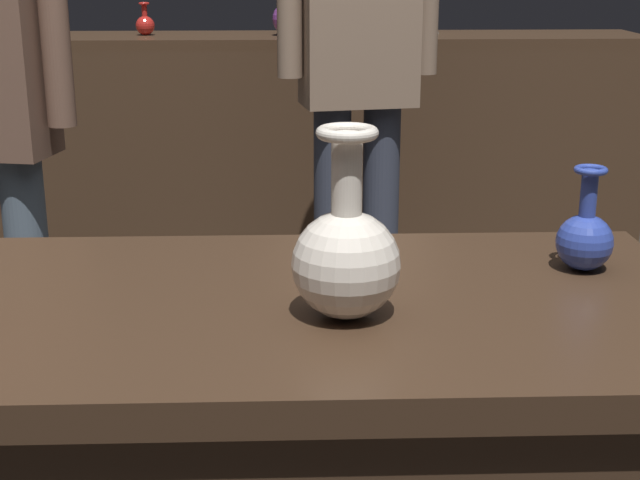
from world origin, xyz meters
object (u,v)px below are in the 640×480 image
visitor_center_back (358,45)px  shelf_vase_far_left (3,16)px  vase_tall_behind (585,237)px  vase_centerpiece (346,256)px  shelf_vase_left (145,24)px  shelf_vase_center (289,15)px

visitor_center_back → shelf_vase_far_left: bearing=-43.5°
vase_tall_behind → visitor_center_back: visitor_center_back is taller
vase_tall_behind → visitor_center_back: bearing=101.3°
vase_centerpiece → visitor_center_back: 1.50m
shelf_vase_left → shelf_vase_far_left: shelf_vase_far_left is taller
shelf_vase_left → visitor_center_back: 1.06m
vase_tall_behind → shelf_vase_far_left: bearing=125.1°
shelf_vase_center → shelf_vase_left: (-0.52, 0.03, -0.03)m
shelf_vase_far_left → visitor_center_back: bearing=-33.6°
vase_tall_behind → visitor_center_back: 1.35m
shelf_vase_center → shelf_vase_left: 0.52m
shelf_vase_center → shelf_vase_far_left: bearing=176.0°
vase_centerpiece → visitor_center_back: bearing=85.1°
vase_centerpiece → shelf_vase_far_left: shelf_vase_far_left is taller
vase_centerpiece → vase_tall_behind: bearing=25.2°
vase_centerpiece → shelf_vase_far_left: bearing=115.6°
vase_tall_behind → visitor_center_back: size_ratio=0.10×
shelf_vase_far_left → vase_tall_behind: bearing=-54.9°
shelf_vase_far_left → vase_centerpiece: bearing=-64.4°
vase_tall_behind → shelf_vase_far_left: size_ratio=1.37×
vase_centerpiece → shelf_vase_center: bearing=91.8°
vase_centerpiece → shelf_vase_center: size_ratio=1.17×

